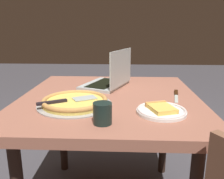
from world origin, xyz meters
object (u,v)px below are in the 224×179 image
(laptop, at_px, (110,79))
(pizza_plate, at_px, (161,110))
(pizza_tray, at_px, (75,102))
(table_knife, at_px, (176,95))
(drink_cup, at_px, (102,113))
(dining_table, at_px, (110,109))

(laptop, distance_m, pizza_plate, 0.56)
(pizza_tray, height_order, table_knife, pizza_tray)
(table_knife, bearing_deg, pizza_plate, 65.81)
(drink_cup, bearing_deg, table_knife, -132.45)
(dining_table, xyz_separation_m, laptop, (0.01, -0.22, 0.13))
(pizza_plate, relative_size, drink_cup, 2.57)
(laptop, relative_size, drink_cup, 4.41)
(pizza_plate, relative_size, table_knife, 0.94)
(pizza_plate, bearing_deg, pizza_tray, -11.96)
(drink_cup, bearing_deg, laptop, -89.55)
(pizza_plate, distance_m, table_knife, 0.32)
(table_knife, height_order, drink_cup, drink_cup)
(table_knife, distance_m, drink_cup, 0.59)
(dining_table, relative_size, laptop, 2.73)
(pizza_plate, height_order, drink_cup, drink_cup)
(pizza_tray, xyz_separation_m, drink_cup, (-0.16, 0.23, 0.03))
(laptop, xyz_separation_m, drink_cup, (-0.00, 0.62, -0.01))
(pizza_plate, height_order, pizza_tray, pizza_tray)
(dining_table, xyz_separation_m, table_knife, (-0.39, -0.03, 0.09))
(dining_table, height_order, drink_cup, drink_cup)
(table_knife, bearing_deg, drink_cup, 47.55)
(pizza_plate, bearing_deg, table_knife, -114.19)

